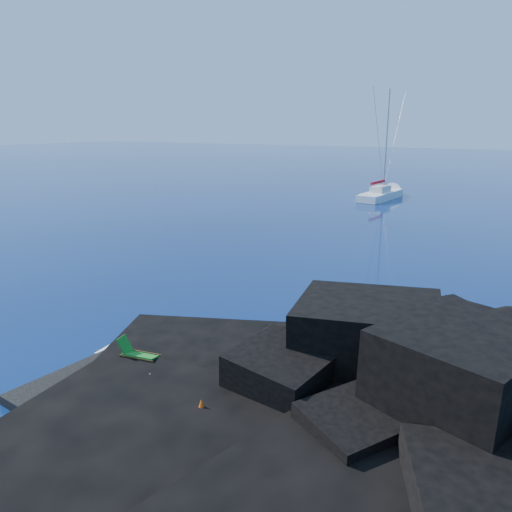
{
  "coord_description": "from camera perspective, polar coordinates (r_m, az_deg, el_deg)",
  "views": [
    {
      "loc": [
        14.85,
        -10.69,
        9.11
      ],
      "look_at": [
        1.45,
        12.67,
        2.0
      ],
      "focal_mm": 35.0,
      "sensor_mm": 36.0,
      "label": 1
    }
  ],
  "objects": [
    {
      "name": "beach",
      "position": [
        17.76,
        -11.56,
        -16.41
      ],
      "size": [
        9.08,
        6.86,
        0.7
      ],
      "primitive_type": "cube",
      "rotation": [
        0.0,
        0.0,
        -0.1
      ],
      "color": "black",
      "rests_on": "ground"
    },
    {
      "name": "marker_cone",
      "position": [
        16.27,
        -6.25,
        -16.77
      ],
      "size": [
        0.45,
        0.45,
        0.54
      ],
      "primitive_type": "cone",
      "rotation": [
        0.0,
        0.0,
        0.33
      ],
      "color": "#FF550D",
      "rests_on": "beach"
    },
    {
      "name": "sunbather",
      "position": [
        18.76,
        -12.96,
        -12.88
      ],
      "size": [
        1.67,
        0.68,
        0.25
      ],
      "primitive_type": null,
      "rotation": [
        0.0,
        0.0,
        -0.14
      ],
      "color": "#B6765F",
      "rests_on": "towel"
    },
    {
      "name": "ground",
      "position": [
        20.44,
        -22.31,
        -12.88
      ],
      "size": [
        400.0,
        400.0,
        0.0
      ],
      "primitive_type": "plane",
      "color": "#04113B",
      "rests_on": "ground"
    },
    {
      "name": "sailboat",
      "position": [
        65.5,
        14.12,
        6.35
      ],
      "size": [
        3.86,
        12.98,
        13.4
      ],
      "primitive_type": null,
      "rotation": [
        0.0,
        0.0,
        -0.09
      ],
      "color": "white",
      "rests_on": "ground"
    },
    {
      "name": "deck_chair",
      "position": [
        19.62,
        -13.12,
        -10.46
      ],
      "size": [
        1.6,
        0.89,
        1.04
      ],
      "primitive_type": null,
      "rotation": [
        0.0,
        0.0,
        0.16
      ],
      "color": "#1B7C21",
      "rests_on": "beach"
    },
    {
      "name": "headland",
      "position": [
        16.55,
        19.5,
        -19.57
      ],
      "size": [
        24.0,
        24.0,
        3.6
      ],
      "primitive_type": null,
      "color": "black",
      "rests_on": "ground"
    },
    {
      "name": "towel",
      "position": [
        18.82,
        -12.94,
        -13.28
      ],
      "size": [
        1.8,
        1.04,
        0.04
      ],
      "primitive_type": "cube",
      "rotation": [
        0.0,
        0.0,
        -0.14
      ],
      "color": "silver",
      "rests_on": "beach"
    },
    {
      "name": "surf_foam",
      "position": [
        20.64,
        -2.09,
        -11.41
      ],
      "size": [
        10.0,
        8.0,
        0.06
      ],
      "primitive_type": null,
      "color": "white",
      "rests_on": "ground"
    }
  ]
}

